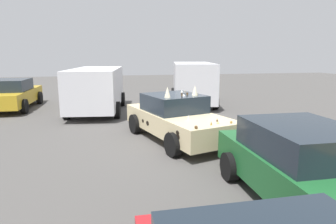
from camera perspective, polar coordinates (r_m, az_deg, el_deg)
The scene contains 6 objects.
ground_plane at distance 9.29m, azimuth 1.82°, elevation -5.37°, with size 60.00×60.00×0.00m, color #514F4C.
art_car_decorated at distance 9.16m, azimuth 1.68°, elevation -1.09°, with size 4.62×2.88×1.73m.
parked_van_behind_left at distance 13.96m, azimuth -13.84°, elevation 4.71°, with size 5.39×2.81×2.04m.
parked_van_near_right at distance 15.79m, azimuth 4.89°, elevation 6.07°, with size 5.57×3.08×2.23m.
parked_sedan_far_right at distance 16.28m, azimuth -28.41°, elevation 3.11°, with size 4.60×2.16×1.49m.
parked_sedan_row_back_center at distance 5.72m, azimuth 25.63°, elevation -9.64°, with size 4.16×2.11×1.44m.
Camera 1 is at (-8.64, 2.19, 2.65)m, focal length 30.91 mm.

